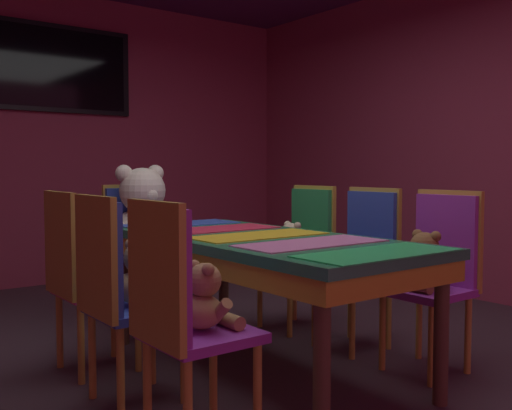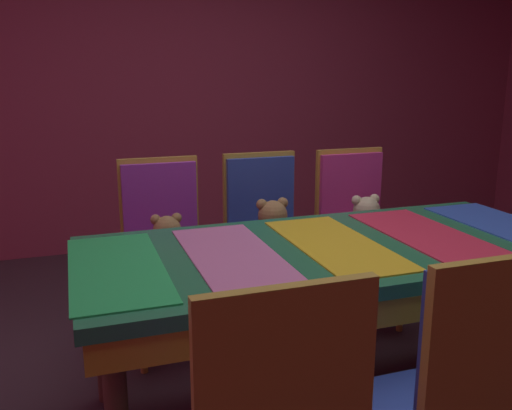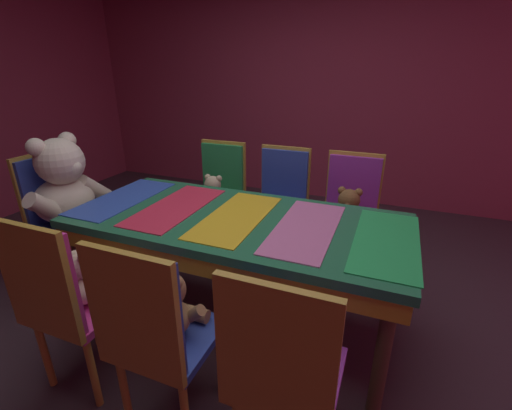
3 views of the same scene
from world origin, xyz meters
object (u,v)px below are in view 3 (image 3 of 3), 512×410
Objects in this scene: banquet_table at (237,230)px; chair_left_1 at (149,327)px; teddy_left_2 at (83,279)px; chair_right_0 at (350,205)px; chair_right_2 at (221,187)px; teddy_right_2 at (213,194)px; teddy_right_0 at (348,212)px; king_teddy_bear at (66,188)px; teddy_left_1 at (170,307)px; chair_left_2 at (58,294)px; chair_left_0 at (281,366)px; chair_right_1 at (282,195)px; teddy_left_0 at (292,343)px; throne_chair at (54,204)px.

banquet_table is 2.05× the size of chair_left_1.
banquet_table is at bearing -38.61° from teddy_left_2.
chair_right_2 is at bearing -90.48° from chair_right_0.
teddy_right_2 is at bearing 38.01° from banquet_table.
chair_left_1 reaches higher than teddy_right_0.
king_teddy_bear is at bearing 51.02° from teddy_left_2.
banquet_table is 1.38m from king_teddy_bear.
chair_right_2 reaches higher than teddy_right_2.
teddy_right_0 is (1.38, -0.58, 0.00)m from teddy_left_1.
banquet_table is 0.88m from teddy_right_2.
chair_right_2 is (0.83, 0.54, -0.06)m from banquet_table.
chair_left_2 is 1.00× the size of chair_right_0.
chair_right_1 is at bearing 17.64° from chair_left_0.
chair_right_1 is (1.67, -0.03, 0.00)m from chair_left_1.
chair_right_2 is 1.38× the size of king_teddy_bear.
chair_right_2 is (1.65, 0.00, 0.00)m from chair_left_2.
banquet_table is 0.85m from chair_left_1.
teddy_left_1 is 1.63m from chair_right_2.
chair_right_1 reaches higher than teddy_left_0.
chair_left_1 reaches higher than teddy_left_2.
chair_left_0 is 3.12× the size of teddy_left_2.
throne_chair is (0.82, 1.00, 0.00)m from chair_left_2.
chair_right_2 reaches higher than banquet_table.
teddy_right_2 is at bearing 21.09° from teddy_left_1.
teddy_left_1 is 1.05× the size of teddy_left_2.
teddy_left_2 is at bearing 72.20° from chair_left_1.
teddy_left_1 is 0.55m from chair_left_2.
chair_right_0 is at bearing -34.74° from banquet_table.
banquet_table is 1.01m from chair_right_0.
chair_right_2 is (0.16, 1.11, 0.00)m from teddy_right_0.
chair_right_1 reaches higher than banquet_table.
chair_right_2 is (0.01, 0.56, 0.00)m from chair_right_1.
chair_right_0 reaches higher than banquet_table.
chair_left_1 is at bearing -0.93° from chair_right_1.
king_teddy_bear is (0.70, 1.37, 0.15)m from teddy_left_1.
chair_left_0 is 1.66m from chair_right_0.
king_teddy_bear is (0.67, 0.83, 0.16)m from teddy_left_2.
teddy_left_1 is 1.53m from chair_right_1.
chair_left_1 and throne_chair have the same top height.
teddy_left_0 is 0.58m from chair_left_1.
chair_right_1 is at bearing -20.53° from teddy_left_2.
teddy_right_0 is (1.52, -0.02, -0.00)m from chair_left_0.
teddy_left_2 is 0.32× the size of chair_right_1.
chair_right_0 is 1.00× the size of chair_right_2.
chair_left_1 is 3.12× the size of teddy_left_2.
teddy_left_0 is 0.30× the size of chair_left_2.
chair_left_1 is 2.95× the size of teddy_right_0.
chair_right_2 is 1.00× the size of throne_chair.
chair_left_1 is at bearing -92.91° from chair_left_2.
throne_chair is (0.67, 1.00, 0.01)m from teddy_left_2.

